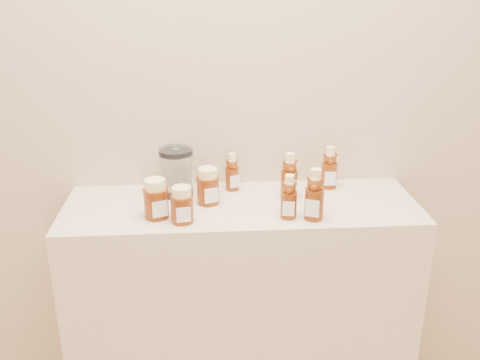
{
  "coord_description": "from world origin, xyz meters",
  "views": [
    {
      "loc": [
        -0.12,
        -0.1,
        1.64
      ],
      "look_at": [
        -0.01,
        1.52,
        1.0
      ],
      "focal_mm": 40.0,
      "sensor_mm": 36.0,
      "label": 1
    }
  ],
  "objects_px": {
    "honey_jar_left": "(156,199)",
    "glass_canister": "(177,170)",
    "display_table": "(241,315)",
    "bear_bottle_front_left": "(289,194)",
    "bear_bottle_back_left": "(232,169)"
  },
  "relations": [
    {
      "from": "bear_bottle_back_left",
      "to": "glass_canister",
      "type": "distance_m",
      "value": 0.2
    },
    {
      "from": "honey_jar_left",
      "to": "glass_canister",
      "type": "relative_size",
      "value": 0.7
    },
    {
      "from": "bear_bottle_back_left",
      "to": "bear_bottle_front_left",
      "type": "relative_size",
      "value": 0.94
    },
    {
      "from": "honey_jar_left",
      "to": "bear_bottle_front_left",
      "type": "bearing_deg",
      "value": -25.12
    },
    {
      "from": "display_table",
      "to": "honey_jar_left",
      "type": "height_order",
      "value": "honey_jar_left"
    },
    {
      "from": "display_table",
      "to": "honey_jar_left",
      "type": "distance_m",
      "value": 0.59
    },
    {
      "from": "bear_bottle_front_left",
      "to": "glass_canister",
      "type": "bearing_deg",
      "value": 159.2
    },
    {
      "from": "display_table",
      "to": "honey_jar_left",
      "type": "xyz_separation_m",
      "value": [
        -0.28,
        -0.08,
        0.51
      ]
    },
    {
      "from": "display_table",
      "to": "bear_bottle_back_left",
      "type": "height_order",
      "value": "bear_bottle_back_left"
    },
    {
      "from": "display_table",
      "to": "bear_bottle_front_left",
      "type": "bearing_deg",
      "value": -38.32
    },
    {
      "from": "display_table",
      "to": "glass_canister",
      "type": "height_order",
      "value": "glass_canister"
    },
    {
      "from": "bear_bottle_front_left",
      "to": "honey_jar_left",
      "type": "xyz_separation_m",
      "value": [
        -0.42,
        0.03,
        -0.02
      ]
    },
    {
      "from": "bear_bottle_back_left",
      "to": "glass_canister",
      "type": "bearing_deg",
      "value": 170.78
    },
    {
      "from": "bear_bottle_front_left",
      "to": "honey_jar_left",
      "type": "height_order",
      "value": "bear_bottle_front_left"
    },
    {
      "from": "display_table",
      "to": "bear_bottle_front_left",
      "type": "height_order",
      "value": "bear_bottle_front_left"
    }
  ]
}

